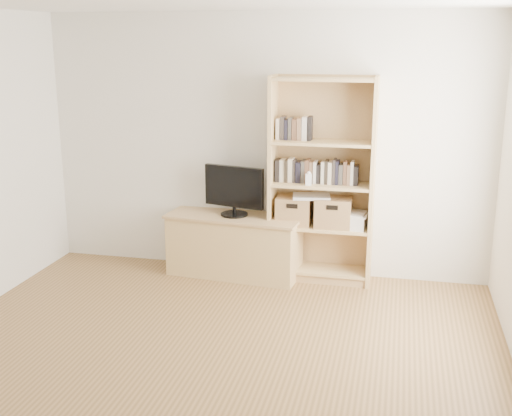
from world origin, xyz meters
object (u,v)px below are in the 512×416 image
(television, at_px, (234,191))
(baby_monitor, at_px, (309,180))
(tv_stand, at_px, (235,246))
(basket_right, at_px, (333,212))
(basket_left, at_px, (294,210))
(laptop, at_px, (311,196))
(bookshelf, at_px, (322,181))

(television, relative_size, baby_monitor, 5.72)
(tv_stand, height_order, baby_monitor, baby_monitor)
(tv_stand, distance_m, basket_right, 1.06)
(basket_left, distance_m, laptop, 0.23)
(tv_stand, relative_size, basket_left, 3.90)
(bookshelf, bearing_deg, laptop, -174.51)
(basket_left, distance_m, basket_right, 0.39)
(laptop, bearing_deg, tv_stand, 175.08)
(baby_monitor, relative_size, basket_left, 0.33)
(baby_monitor, relative_size, basket_right, 0.32)
(bookshelf, height_order, television, bookshelf)
(bookshelf, height_order, laptop, bookshelf)
(basket_right, bearing_deg, laptop, 179.96)
(bookshelf, bearing_deg, basket_left, -178.81)
(television, bearing_deg, bookshelf, 18.18)
(bookshelf, xyz_separation_m, basket_left, (-0.27, -0.00, -0.31))
(basket_right, relative_size, laptop, 0.97)
(basket_right, bearing_deg, television, -177.16)
(basket_left, bearing_deg, basket_right, -2.11)
(bookshelf, distance_m, television, 0.87)
(television, height_order, baby_monitor, television)
(tv_stand, relative_size, baby_monitor, 11.84)
(television, bearing_deg, tv_stand, 0.00)
(laptop, bearing_deg, basket_left, 169.30)
(bookshelf, bearing_deg, tv_stand, -175.29)
(television, relative_size, basket_left, 1.89)
(basket_left, bearing_deg, bookshelf, -0.91)
(baby_monitor, height_order, basket_right, baby_monitor)
(television, distance_m, baby_monitor, 0.77)
(tv_stand, bearing_deg, television, 0.00)
(television, distance_m, laptop, 0.77)
(basket_right, bearing_deg, tv_stand, -177.16)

